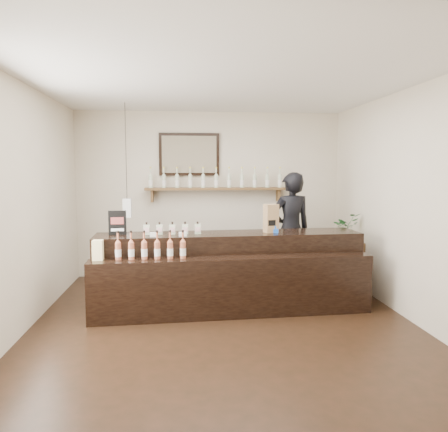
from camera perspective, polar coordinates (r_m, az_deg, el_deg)
ground at (r=5.36m, az=-0.02°, el=-13.77°), size 5.00×5.00×0.00m
room_shell at (r=5.04m, az=-0.02°, el=4.75°), size 5.00×5.00×5.00m
back_wall_decor at (r=7.40m, az=-3.00°, el=5.56°), size 2.66×0.96×1.69m
counter at (r=5.79m, az=0.77°, el=-7.52°), size 3.54×1.10×1.14m
promo_sign at (r=5.79m, az=-13.75°, el=-0.87°), size 0.23×0.04×0.32m
paper_bag at (r=5.87m, az=6.16°, el=-0.31°), size 0.20×0.17×0.38m
tape_dispenser at (r=5.86m, az=6.53°, el=-1.82°), size 0.13×0.07×0.10m
side_cabinet at (r=7.01m, az=15.45°, el=-6.17°), size 0.50×0.59×0.72m
potted_plant at (r=6.91m, az=15.58°, el=-1.45°), size 0.49×0.47×0.44m
shopkeeper at (r=6.83m, az=8.71°, el=-0.85°), size 0.82×0.62×2.01m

